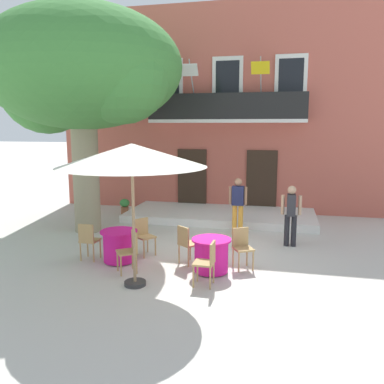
{
  "coord_description": "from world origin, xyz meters",
  "views": [
    {
      "loc": [
        1.75,
        -9.64,
        3.19
      ],
      "look_at": [
        -0.74,
        1.35,
        1.3
      ],
      "focal_mm": 37.29,
      "sensor_mm": 36.0,
      "label": 1
    }
  ],
  "objects_px": {
    "cafe_chair_middle_0": "(242,245)",
    "cafe_table_middle": "(211,255)",
    "cafe_chair_middle_1": "(187,242)",
    "cafe_chair_near_tree_2": "(130,249)",
    "ground_planter_left": "(125,205)",
    "cafe_table_near_tree": "(119,246)",
    "cafe_chair_middle_2": "(207,260)",
    "cafe_chair_near_tree_0": "(144,234)",
    "pedestrian_near_entrance": "(238,203)",
    "cafe_umbrella": "(132,156)",
    "pedestrian_mid_plaza": "(291,212)",
    "cafe_chair_near_tree_1": "(88,239)",
    "plane_tree": "(80,74)"
  },
  "relations": [
    {
      "from": "cafe_chair_near_tree_2",
      "to": "cafe_table_middle",
      "type": "distance_m",
      "value": 1.78
    },
    {
      "from": "cafe_table_near_tree",
      "to": "cafe_chair_middle_0",
      "type": "bearing_deg",
      "value": 4.84
    },
    {
      "from": "cafe_chair_near_tree_1",
      "to": "cafe_chair_middle_1",
      "type": "distance_m",
      "value": 2.35
    },
    {
      "from": "cafe_chair_near_tree_2",
      "to": "cafe_chair_middle_1",
      "type": "height_order",
      "value": "same"
    },
    {
      "from": "cafe_chair_near_tree_0",
      "to": "pedestrian_near_entrance",
      "type": "xyz_separation_m",
      "value": [
        2.06,
        2.36,
        0.42
      ]
    },
    {
      "from": "plane_tree",
      "to": "cafe_chair_middle_1",
      "type": "distance_m",
      "value": 6.03
    },
    {
      "from": "cafe_table_middle",
      "to": "pedestrian_mid_plaza",
      "type": "relative_size",
      "value": 0.53
    },
    {
      "from": "cafe_table_middle",
      "to": "cafe_chair_middle_2",
      "type": "relative_size",
      "value": 0.95
    },
    {
      "from": "pedestrian_near_entrance",
      "to": "ground_planter_left",
      "type": "bearing_deg",
      "value": 156.42
    },
    {
      "from": "cafe_chair_middle_2",
      "to": "pedestrian_mid_plaza",
      "type": "height_order",
      "value": "pedestrian_mid_plaza"
    },
    {
      "from": "cafe_chair_middle_1",
      "to": "pedestrian_near_entrance",
      "type": "relative_size",
      "value": 0.54
    },
    {
      "from": "cafe_chair_middle_1",
      "to": "pedestrian_near_entrance",
      "type": "height_order",
      "value": "pedestrian_near_entrance"
    },
    {
      "from": "cafe_table_near_tree",
      "to": "cafe_chair_middle_2",
      "type": "distance_m",
      "value": 2.47
    },
    {
      "from": "cafe_chair_middle_0",
      "to": "plane_tree",
      "type": "bearing_deg",
      "value": 155.71
    },
    {
      "from": "cafe_table_middle",
      "to": "pedestrian_near_entrance",
      "type": "relative_size",
      "value": 0.51
    },
    {
      "from": "cafe_table_near_tree",
      "to": "cafe_chair_middle_2",
      "type": "xyz_separation_m",
      "value": [
        2.28,
        -0.93,
        0.14
      ]
    },
    {
      "from": "pedestrian_mid_plaza",
      "to": "cafe_chair_near_tree_0",
      "type": "bearing_deg",
      "value": -156.7
    },
    {
      "from": "cafe_chair_middle_1",
      "to": "pedestrian_mid_plaza",
      "type": "bearing_deg",
      "value": 39.91
    },
    {
      "from": "pedestrian_near_entrance",
      "to": "pedestrian_mid_plaza",
      "type": "height_order",
      "value": "pedestrian_near_entrance"
    },
    {
      "from": "cafe_chair_near_tree_1",
      "to": "cafe_table_middle",
      "type": "distance_m",
      "value": 2.99
    },
    {
      "from": "cafe_chair_near_tree_0",
      "to": "cafe_chair_near_tree_2",
      "type": "distance_m",
      "value": 1.22
    },
    {
      "from": "cafe_umbrella",
      "to": "cafe_table_near_tree",
      "type": "bearing_deg",
      "value": 124.83
    },
    {
      "from": "cafe_chair_middle_2",
      "to": "pedestrian_mid_plaza",
      "type": "relative_size",
      "value": 0.56
    },
    {
      "from": "cafe_chair_near_tree_0",
      "to": "cafe_chair_near_tree_2",
      "type": "height_order",
      "value": "same"
    },
    {
      "from": "cafe_table_near_tree",
      "to": "cafe_chair_middle_2",
      "type": "height_order",
      "value": "cafe_chair_middle_2"
    },
    {
      "from": "cafe_table_near_tree",
      "to": "cafe_chair_near_tree_2",
      "type": "height_order",
      "value": "cafe_chair_near_tree_2"
    },
    {
      "from": "cafe_chair_middle_0",
      "to": "cafe_chair_middle_1",
      "type": "relative_size",
      "value": 1.0
    },
    {
      "from": "cafe_chair_middle_1",
      "to": "cafe_umbrella",
      "type": "relative_size",
      "value": 0.31
    },
    {
      "from": "cafe_chair_middle_0",
      "to": "cafe_umbrella",
      "type": "xyz_separation_m",
      "value": [
        -2.0,
        -1.47,
        2.08
      ]
    },
    {
      "from": "plane_tree",
      "to": "pedestrian_near_entrance",
      "type": "xyz_separation_m",
      "value": [
        4.6,
        0.51,
        -3.72
      ]
    },
    {
      "from": "cafe_chair_near_tree_2",
      "to": "cafe_umbrella",
      "type": "relative_size",
      "value": 0.31
    },
    {
      "from": "cafe_chair_near_tree_2",
      "to": "cafe_table_middle",
      "type": "xyz_separation_m",
      "value": [
        1.73,
        0.38,
        -0.14
      ]
    },
    {
      "from": "cafe_chair_near_tree_0",
      "to": "cafe_umbrella",
      "type": "relative_size",
      "value": 0.31
    },
    {
      "from": "cafe_chair_near_tree_2",
      "to": "pedestrian_mid_plaza",
      "type": "distance_m",
      "value": 4.43
    },
    {
      "from": "cafe_table_middle",
      "to": "cafe_chair_middle_1",
      "type": "bearing_deg",
      "value": 148.76
    },
    {
      "from": "cafe_chair_near_tree_0",
      "to": "cafe_chair_near_tree_1",
      "type": "xyz_separation_m",
      "value": [
        -1.14,
        -0.7,
        0.0
      ]
    },
    {
      "from": "cafe_chair_near_tree_2",
      "to": "ground_planter_left",
      "type": "relative_size",
      "value": 1.65
    },
    {
      "from": "cafe_chair_near_tree_2",
      "to": "cafe_table_middle",
      "type": "bearing_deg",
      "value": 12.5
    },
    {
      "from": "cafe_table_near_tree",
      "to": "cafe_chair_middle_0",
      "type": "relative_size",
      "value": 0.95
    },
    {
      "from": "cafe_chair_middle_0",
      "to": "cafe_table_middle",
      "type": "bearing_deg",
      "value": -145.8
    },
    {
      "from": "cafe_chair_middle_2",
      "to": "cafe_chair_near_tree_1",
      "type": "bearing_deg",
      "value": 163.86
    },
    {
      "from": "ground_planter_left",
      "to": "pedestrian_near_entrance",
      "type": "distance_m",
      "value": 4.75
    },
    {
      "from": "cafe_chair_near_tree_1",
      "to": "pedestrian_near_entrance",
      "type": "bearing_deg",
      "value": 43.78
    },
    {
      "from": "cafe_chair_near_tree_1",
      "to": "cafe_chair_near_tree_2",
      "type": "height_order",
      "value": "same"
    },
    {
      "from": "cafe_table_middle",
      "to": "pedestrian_near_entrance",
      "type": "bearing_deg",
      "value": 86.08
    },
    {
      "from": "cafe_table_near_tree",
      "to": "cafe_table_middle",
      "type": "height_order",
      "value": "same"
    },
    {
      "from": "pedestrian_mid_plaza",
      "to": "cafe_umbrella",
      "type": "bearing_deg",
      "value": -132.16
    },
    {
      "from": "cafe_umbrella",
      "to": "pedestrian_near_entrance",
      "type": "bearing_deg",
      "value": 69.41
    },
    {
      "from": "plane_tree",
      "to": "cafe_chair_near_tree_1",
      "type": "bearing_deg",
      "value": -61.34
    },
    {
      "from": "cafe_table_near_tree",
      "to": "cafe_chair_near_tree_0",
      "type": "bearing_deg",
      "value": 59.3
    }
  ]
}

